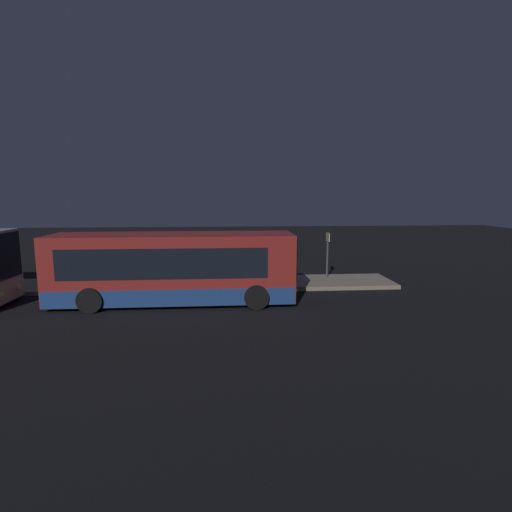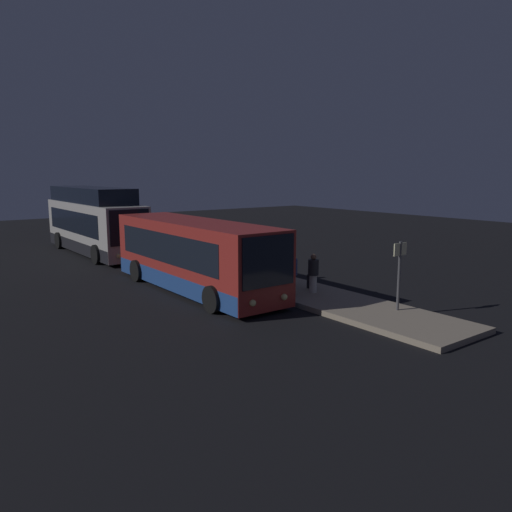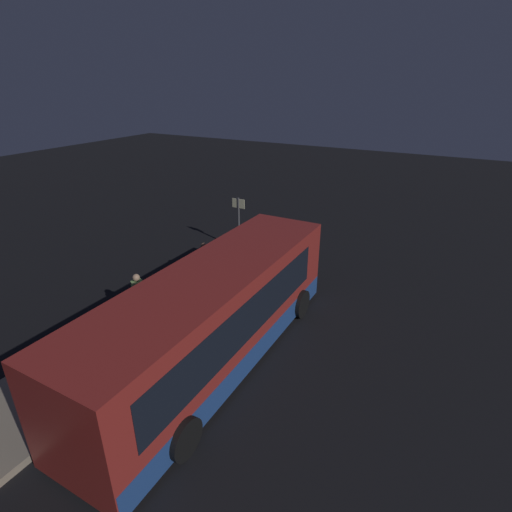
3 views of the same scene
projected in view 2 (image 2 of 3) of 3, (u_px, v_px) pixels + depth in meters
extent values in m
plane|color=black|center=(204.00, 293.00, 20.76)|extent=(80.00, 80.00, 0.00)
cube|color=gray|center=(263.00, 282.00, 22.57)|extent=(20.00, 2.97, 0.20)
cube|color=maroon|center=(194.00, 254.00, 21.10)|extent=(10.11, 2.52, 2.80)
cube|color=#23478C|center=(195.00, 278.00, 21.27)|extent=(10.06, 2.54, 0.70)
cube|color=black|center=(191.00, 245.00, 21.24)|extent=(8.29, 2.55, 1.23)
cube|color=black|center=(269.00, 261.00, 17.02)|extent=(0.06, 2.21, 1.79)
sphere|color=#F9E58C|center=(284.00, 297.00, 17.64)|extent=(0.24, 0.24, 0.24)
sphere|color=#F9E58C|center=(253.00, 303.00, 16.82)|extent=(0.24, 0.24, 0.24)
cylinder|color=black|center=(268.00, 289.00, 19.30)|extent=(1.00, 0.30, 1.00)
cylinder|color=black|center=(212.00, 299.00, 17.82)|extent=(1.00, 0.30, 1.00)
cylinder|color=black|center=(185.00, 265.00, 24.49)|extent=(1.00, 0.30, 1.00)
cylinder|color=black|center=(137.00, 271.00, 23.00)|extent=(1.00, 0.30, 1.00)
cube|color=#B2ADA8|center=(95.00, 227.00, 30.79)|extent=(10.98, 2.50, 2.96)
cube|color=black|center=(96.00, 245.00, 30.97)|extent=(10.92, 2.52, 0.70)
cube|color=black|center=(93.00, 221.00, 30.95)|extent=(9.00, 2.53, 1.30)
cube|color=black|center=(130.00, 227.00, 26.37)|extent=(0.06, 2.20, 1.90)
sphere|color=#F9E58C|center=(143.00, 254.00, 27.00)|extent=(0.24, 0.24, 0.24)
sphere|color=#F9E58C|center=(119.00, 256.00, 26.19)|extent=(0.24, 0.24, 0.24)
cylinder|color=black|center=(139.00, 250.00, 28.77)|extent=(1.08, 0.30, 1.08)
cylinder|color=black|center=(96.00, 254.00, 27.29)|extent=(1.08, 0.30, 1.08)
cylinder|color=black|center=(96.00, 237.00, 34.40)|extent=(1.08, 0.30, 1.08)
cylinder|color=black|center=(59.00, 240.00, 32.92)|extent=(1.08, 0.30, 1.08)
cube|color=black|center=(90.00, 195.00, 30.81)|extent=(9.33, 2.30, 0.92)
cylinder|color=silver|center=(313.00, 284.00, 20.06)|extent=(0.38, 0.38, 0.72)
cylinder|color=#262628|center=(313.00, 267.00, 19.94)|extent=(0.55, 0.55, 0.62)
sphere|color=brown|center=(314.00, 257.00, 19.87)|extent=(0.23, 0.23, 0.23)
cylinder|color=#2D2D33|center=(264.00, 269.00, 22.95)|extent=(0.39, 0.39, 0.75)
cylinder|color=#8CB766|center=(265.00, 254.00, 22.83)|extent=(0.55, 0.55, 0.65)
sphere|color=tan|center=(265.00, 245.00, 22.76)|extent=(0.25, 0.25, 0.25)
cube|color=#334C7F|center=(271.00, 260.00, 22.82)|extent=(0.29, 0.30, 0.24)
cylinder|color=#6B604C|center=(292.00, 284.00, 20.01)|extent=(0.32, 0.32, 0.73)
cylinder|color=#334C8C|center=(292.00, 267.00, 19.90)|extent=(0.46, 0.46, 0.64)
sphere|color=#9E7051|center=(292.00, 256.00, 19.83)|extent=(0.24, 0.24, 0.24)
cube|color=black|center=(312.00, 282.00, 20.74)|extent=(0.38, 0.21, 0.58)
cylinder|color=black|center=(312.00, 272.00, 20.67)|extent=(0.02, 0.02, 0.24)
cylinder|color=#4C4C51|center=(399.00, 276.00, 17.35)|extent=(0.10, 0.10, 2.43)
cube|color=beige|center=(400.00, 249.00, 17.19)|extent=(0.04, 0.66, 0.44)
cylinder|color=#3F3F44|center=(289.00, 276.00, 21.64)|extent=(0.44, 0.44, 0.65)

